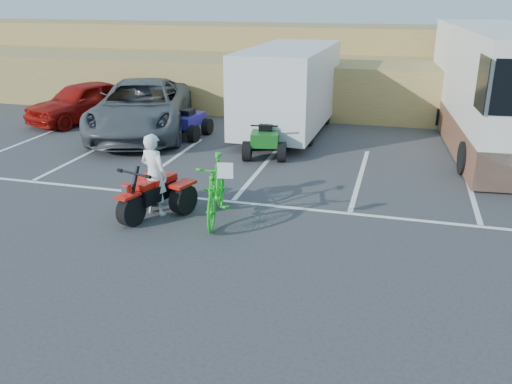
% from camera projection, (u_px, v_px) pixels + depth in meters
% --- Properties ---
extents(ground, '(100.00, 100.00, 0.00)m').
position_uv_depth(ground, '(194.00, 246.00, 10.35)').
color(ground, '#343436').
rests_on(ground, ground).
extents(parking_stripes, '(28.00, 5.16, 0.01)m').
position_uv_depth(parking_stripes, '(284.00, 182.00, 13.81)').
color(parking_stripes, white).
rests_on(parking_stripes, ground).
extents(grass_embankment, '(40.00, 8.50, 3.10)m').
position_uv_depth(grass_embankment, '(321.00, 68.00, 23.86)').
color(grass_embankment, olive).
rests_on(grass_embankment, ground).
extents(red_trike_atv, '(1.75, 2.04, 1.13)m').
position_uv_depth(red_trike_atv, '(152.00, 216.00, 11.75)').
color(red_trike_atv, red).
rests_on(red_trike_atv, ground).
extents(rider, '(0.75, 0.60, 1.79)m').
position_uv_depth(rider, '(154.00, 175.00, 11.55)').
color(rider, white).
rests_on(rider, ground).
extents(green_dirt_bike, '(1.06, 2.34, 1.36)m').
position_uv_depth(green_dirt_bike, '(216.00, 189.00, 11.34)').
color(green_dirt_bike, '#14BF19').
rests_on(green_dirt_bike, ground).
extents(grey_pickup, '(4.70, 6.97, 1.77)m').
position_uv_depth(grey_pickup, '(141.00, 108.00, 18.26)').
color(grey_pickup, '#494D51').
rests_on(grey_pickup, ground).
extents(red_car, '(3.13, 4.64, 1.47)m').
position_uv_depth(red_car, '(83.00, 102.00, 20.12)').
color(red_car, '#970D08').
rests_on(red_car, ground).
extents(cargo_trailer, '(2.62, 6.19, 2.86)m').
position_uv_depth(cargo_trailer, '(289.00, 87.00, 18.26)').
color(cargo_trailer, silver).
rests_on(cargo_trailer, ground).
extents(rv_motorhome, '(3.27, 9.99, 3.53)m').
position_uv_depth(rv_motorhome, '(491.00, 96.00, 16.84)').
color(rv_motorhome, silver).
rests_on(rv_motorhome, ground).
extents(quad_atv_blue, '(1.29, 1.65, 1.02)m').
position_uv_depth(quad_atv_blue, '(188.00, 137.00, 18.14)').
color(quad_atv_blue, navy).
rests_on(quad_atv_blue, ground).
extents(quad_atv_green, '(1.50, 1.84, 1.08)m').
position_uv_depth(quad_atv_green, '(266.00, 156.00, 16.04)').
color(quad_atv_green, '#145818').
rests_on(quad_atv_green, ground).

